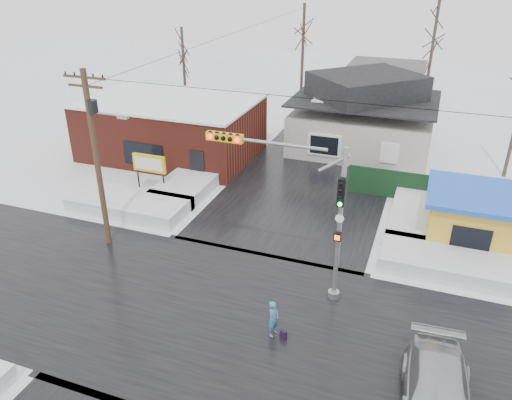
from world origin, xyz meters
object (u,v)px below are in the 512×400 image
(kiosk, at_px, (471,217))
(pedestrian, at_px, (273,319))
(marquee_sign, at_px, (149,165))
(car, at_px, (437,399))
(traffic_signal, at_px, (303,200))
(utility_pole, at_px, (97,151))

(kiosk, height_order, pedestrian, kiosk)
(marquee_sign, distance_m, pedestrian, 14.90)
(pedestrian, xyz_separation_m, car, (6.16, -1.90, 0.01))
(traffic_signal, distance_m, kiosk, 10.43)
(traffic_signal, distance_m, marquee_sign, 13.42)
(marquee_sign, xyz_separation_m, car, (17.43, -11.59, -1.13))
(traffic_signal, relative_size, utility_pole, 0.78)
(utility_pole, xyz_separation_m, kiosk, (17.43, 6.49, -3.65))
(utility_pole, height_order, marquee_sign, utility_pole)
(pedestrian, bearing_deg, kiosk, -26.94)
(car, bearing_deg, kiosk, 81.25)
(utility_pole, bearing_deg, marquee_sign, 100.13)
(traffic_signal, height_order, pedestrian, traffic_signal)
(utility_pole, height_order, car, utility_pole)
(kiosk, bearing_deg, car, -95.07)
(utility_pole, bearing_deg, car, -18.90)
(kiosk, distance_m, car, 12.16)
(utility_pole, height_order, kiosk, utility_pole)
(car, bearing_deg, pedestrian, 159.15)
(kiosk, bearing_deg, pedestrian, -125.36)
(utility_pole, relative_size, pedestrian, 5.73)
(traffic_signal, xyz_separation_m, pedestrian, (-0.16, -3.16, -3.75))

